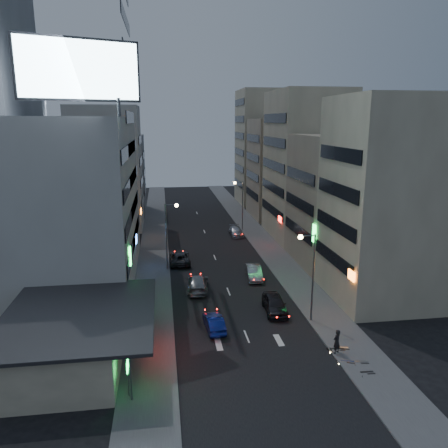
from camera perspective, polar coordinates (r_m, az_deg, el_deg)
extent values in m
plane|color=black|center=(34.42, 4.31, -17.52)|extent=(180.00, 180.00, 0.00)
cube|color=#4C4C4F|center=(61.39, -9.12, -3.48)|extent=(4.00, 120.00, 0.12)
cube|color=#4C4C4F|center=(63.10, 5.58, -2.91)|extent=(4.00, 120.00, 0.12)
cube|color=#C4B799|center=(35.41, -19.87, -14.07)|extent=(8.00, 12.00, 3.60)
cube|color=black|center=(34.39, -18.47, -11.20)|extent=(11.00, 13.00, 0.25)
cube|color=black|center=(34.14, -11.45, -12.14)|extent=(0.12, 4.00, 0.90)
cube|color=#FF1E14|center=(34.13, -11.31, -12.14)|extent=(0.04, 3.70, 0.70)
cube|color=#B3B3AE|center=(50.64, -19.88, 2.72)|extent=(14.00, 24.00, 18.00)
cube|color=#C4B799|center=(45.51, 20.37, 2.84)|extent=(10.00, 11.00, 20.00)
cube|color=tan|center=(56.25, 15.16, 3.00)|extent=(11.00, 12.00, 16.00)
cube|color=#C4B799|center=(67.70, 10.60, 7.48)|extent=(10.00, 14.00, 22.00)
cube|color=#B3B3AE|center=(74.73, -15.05, 7.01)|extent=(11.00, 10.00, 20.00)
cube|color=gray|center=(87.90, -14.32, 6.30)|extent=(12.00, 10.00, 15.00)
cube|color=tan|center=(82.31, 7.54, 7.19)|extent=(11.00, 12.00, 18.00)
cube|color=#C4B799|center=(95.70, 5.61, 9.89)|extent=(12.00, 12.00, 24.00)
cylinder|color=#595B60|center=(39.94, -22.43, 13.97)|extent=(0.30, 0.30, 1.50)
cylinder|color=#595B60|center=(38.98, -13.57, 14.62)|extent=(0.30, 0.30, 1.50)
cube|color=black|center=(39.54, -18.38, 18.60)|extent=(9.52, 3.75, 5.00)
cube|color=#BFEEFF|center=(39.33, -18.32, 18.63)|extent=(9.04, 3.34, 4.60)
cylinder|color=#595B60|center=(39.51, 11.55, -6.94)|extent=(0.16, 0.16, 8.00)
cylinder|color=#595B60|center=(38.13, 10.83, -1.51)|extent=(1.40, 0.10, 0.10)
sphere|color=#FFD88C|center=(37.96, 9.96, -1.69)|extent=(0.44, 0.44, 0.44)
cylinder|color=#595B60|center=(52.58, -7.54, -1.68)|extent=(0.16, 0.16, 8.00)
cylinder|color=#595B60|center=(51.72, -6.89, 2.52)|extent=(1.40, 0.10, 0.10)
sphere|color=#FFD88C|center=(51.76, -6.22, 2.44)|extent=(0.44, 0.44, 0.44)
cylinder|color=#595B60|center=(71.31, 2.43, 2.39)|extent=(0.16, 0.16, 8.00)
cylinder|color=#595B60|center=(70.55, 1.90, 5.49)|extent=(1.40, 0.10, 0.10)
sphere|color=#FFD88C|center=(70.46, 1.42, 5.40)|extent=(0.44, 0.44, 0.44)
imported|color=black|center=(42.05, 6.64, -10.32)|extent=(2.23, 4.95, 1.65)
imported|color=#A5AAAE|center=(50.32, 3.91, -6.29)|extent=(2.01, 4.74, 1.52)
imported|color=#2A2B2F|center=(55.59, -5.81, -4.43)|extent=(2.50, 5.34, 1.48)
imported|color=#ABACB3|center=(68.67, 1.60, -0.96)|extent=(1.96, 4.74, 1.37)
imported|color=navy|center=(38.58, -1.31, -12.76)|extent=(1.70, 4.13, 1.33)
imported|color=gray|center=(46.92, -3.46, -7.74)|extent=(2.75, 5.58, 1.56)
imported|color=black|center=(35.80, 14.51, -14.64)|extent=(0.84, 0.77, 1.93)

